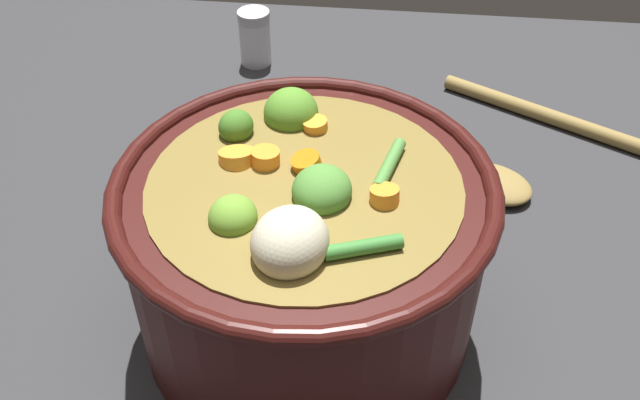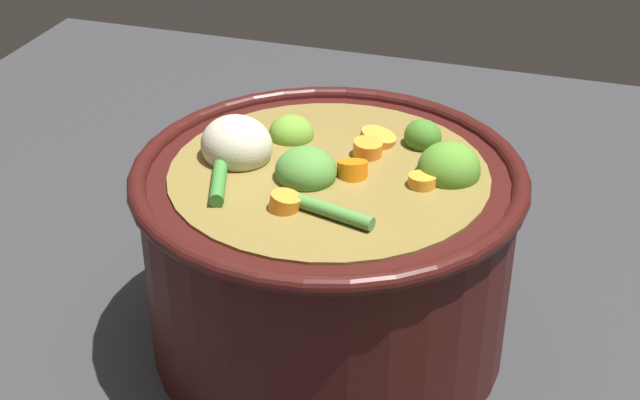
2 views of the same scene
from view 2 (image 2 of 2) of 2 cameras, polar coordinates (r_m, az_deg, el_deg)
name	(u,v)px [view 2 (image 2 of 2)]	position (r m, az deg, el deg)	size (l,w,h in m)	color
ground_plane	(328,337)	(0.71, 0.48, -8.32)	(1.10, 1.10, 0.00)	#2D2D30
cooking_pot	(328,251)	(0.66, 0.50, -3.11)	(0.27, 0.27, 0.17)	#38110F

